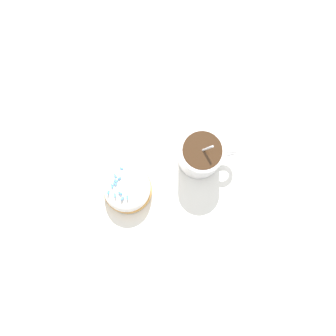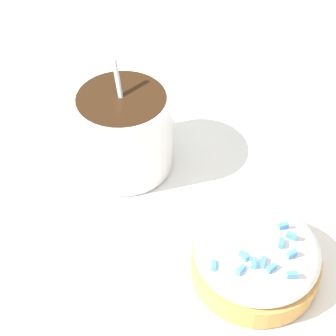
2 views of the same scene
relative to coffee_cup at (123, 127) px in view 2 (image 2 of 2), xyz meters
name	(u,v)px [view 2 (image 2 of 2)]	position (x,y,z in m)	size (l,w,h in m)	color
ground_plane	(193,208)	(-0.08, -0.01, -0.04)	(3.00, 3.00, 0.00)	silver
paper_napkin	(193,207)	(-0.08, -0.01, -0.04)	(0.35, 0.32, 0.00)	white
coffee_cup	(123,127)	(0.00, 0.00, 0.00)	(0.11, 0.08, 0.10)	white
frosted_pastry	(256,256)	(-0.15, -0.01, -0.02)	(0.09, 0.09, 0.05)	#D19347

